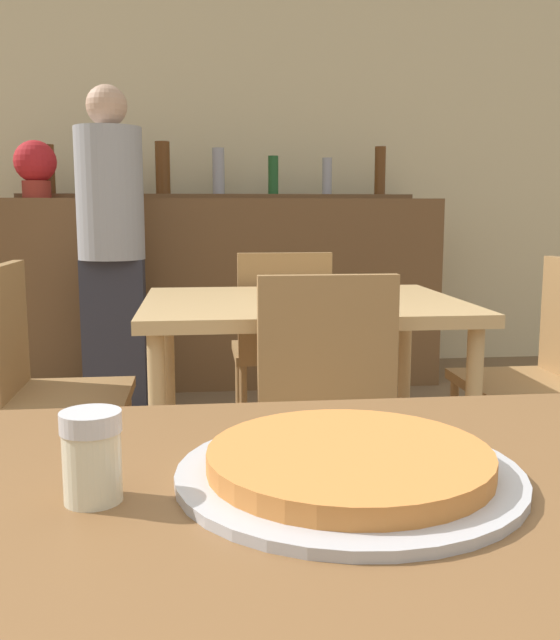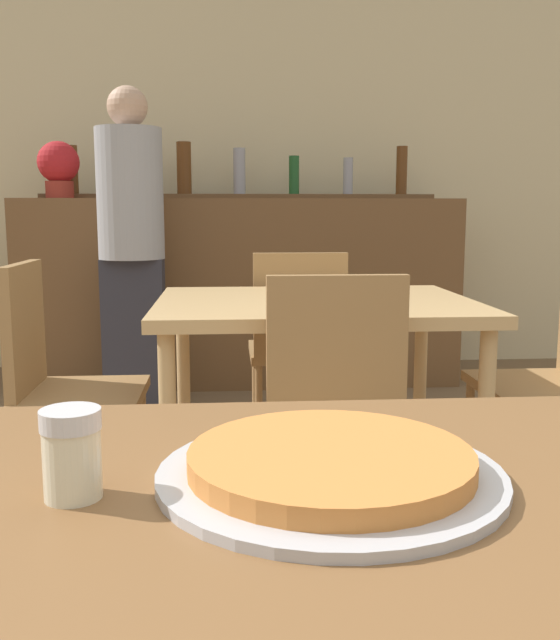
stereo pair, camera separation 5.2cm
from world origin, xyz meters
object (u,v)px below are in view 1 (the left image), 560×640
Objects in this scene: chair_far_side_left at (43,377)px; chair_far_side_front at (334,421)px; pizza_tray at (349,466)px; cheese_shaker at (92,456)px; chair_far_side_back at (282,339)px; chair_far_side_right at (541,364)px; person_standing at (111,239)px; potted_plant at (35,166)px.

chair_far_side_front is at bearing -124.62° from chair_far_side_left.
pizza_tray is at bearing -157.02° from chair_far_side_left.
pizza_tray is 4.06× the size of cheese_shaker.
chair_far_side_front is 1.18m from chair_far_side_back.
chair_far_side_back is 1.04m from chair_far_side_right.
person_standing reaches higher than potted_plant.
chair_far_side_right is at bearing 57.10° from pizza_tray.
chair_far_side_right is (0.86, 0.59, 0.00)m from chair_far_side_front.
potted_plant is (-1.09, 3.54, 0.53)m from pizza_tray.
cheese_shaker is at bearing -38.86° from chair_far_side_right.
chair_far_side_front and chair_far_side_right have the same top height.
cheese_shaker is at bearing -174.21° from pizza_tray.
pizza_tray is (-1.03, -1.60, 0.26)m from chair_far_side_right.
person_standing reaches higher than chair_far_side_left.
chair_far_side_back is 9.19× the size of cheese_shaker.
potted_plant is at bearing 107.04° from pizza_tray.
pizza_tray is 3.74m from potted_plant.
chair_far_side_left is 2.69× the size of potted_plant.
person_standing is at bearing -46.20° from chair_far_side_back.
chair_far_side_left is 2.14m from potted_plant.
chair_far_side_left reaches higher than cheese_shaker.
chair_far_side_right is at bearing 51.14° from cheese_shaker.
chair_far_side_back is 1.00× the size of chair_far_side_left.
chair_far_side_left reaches higher than pizza_tray.
person_standing is 0.81m from potted_plant.
potted_plant is at bearing -46.94° from chair_far_side_back.
chair_far_side_left is 9.19× the size of cheese_shaker.
chair_far_side_left is (-0.86, 0.59, 0.00)m from chair_far_side_front.
chair_far_side_back reaches higher than pizza_tray.
pizza_tray is (-0.18, -2.19, 0.26)m from chair_far_side_back.
chair_far_side_right is (0.86, -0.59, 0.00)m from chair_far_side_back.
chair_far_side_front is 2.26× the size of pizza_tray.
chair_far_side_back and chair_far_side_left have the same top height.
chair_far_side_right is at bearing -42.51° from potted_plant.
chair_far_side_right reaches higher than pizza_tray.
person_standing is (-0.79, 0.82, 0.39)m from chair_far_side_back.
potted_plant is at bearing 11.85° from chair_far_side_left.
potted_plant is (-2.12, 1.94, 0.79)m from chair_far_side_right.
person_standing reaches higher than chair_far_side_back.
chair_far_side_left is 1.00× the size of chair_far_side_right.
person_standing is 5.09× the size of potted_plant.
potted_plant reaches higher than chair_far_side_left.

